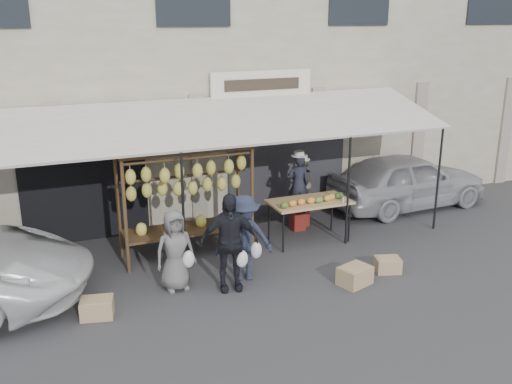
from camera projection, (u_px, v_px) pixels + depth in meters
ground_plane at (257, 286)px, 10.17m from camera, size 90.00×90.00×0.00m
shophouse at (162, 55)px, 14.83m from camera, size 24.00×6.15×7.30m
awning at (214, 122)px, 11.42m from camera, size 10.00×2.35×2.92m
banana_rack at (186, 181)px, 11.03m from camera, size 2.60×0.90×2.24m
produce_table at (310, 202)px, 11.95m from camera, size 1.70×0.90×1.04m
vendor_left at (298, 184)px, 12.57m from camera, size 0.54×0.42×1.33m
vendor_right at (302, 183)px, 12.86m from camera, size 0.62×0.52×1.16m
customer_left at (175, 251)px, 9.88m from camera, size 0.75×0.53×1.45m
customer_mid at (229, 242)px, 9.85m from camera, size 1.09×0.61×1.76m
customer_right at (244, 238)px, 10.24m from camera, size 1.16×0.85×1.60m
stool_left at (298, 221)px, 12.83m from camera, size 0.36×0.36×0.40m
stool_right at (301, 216)px, 13.10m from camera, size 0.38×0.38×0.42m
crate_near_a at (355, 276)px, 10.21m from camera, size 0.66×0.58×0.33m
crate_near_b at (388, 265)px, 10.72m from camera, size 0.54×0.47×0.28m
crate_far at (97, 308)px, 9.12m from camera, size 0.58×0.49×0.31m
sedan at (407, 180)px, 14.18m from camera, size 4.18×1.86×1.40m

